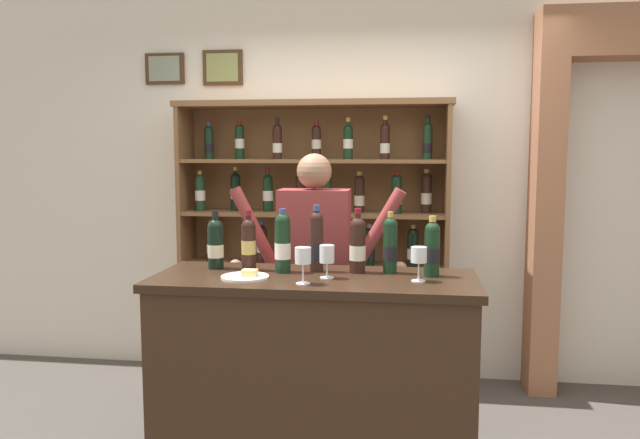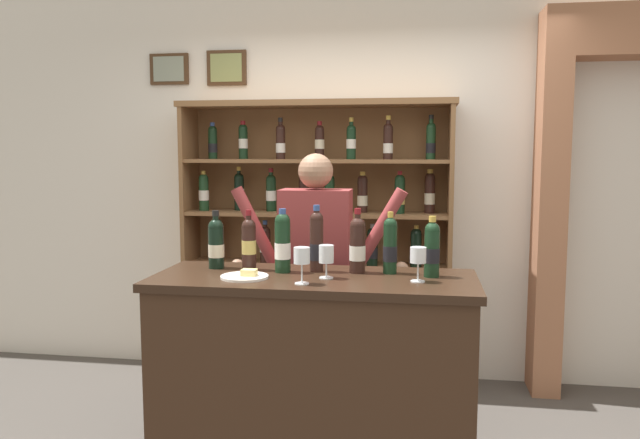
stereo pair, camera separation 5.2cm
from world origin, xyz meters
TOP-DOWN VIEW (x-y plane):
  - back_wall at (-0.00, 1.66)m, footprint 12.00×0.19m
  - wine_shelf at (-0.40, 1.42)m, footprint 1.91×0.36m
  - archway_doorway at (1.75, 1.53)m, footprint 1.33×0.45m
  - tasting_counter at (-0.18, -0.00)m, footprint 1.55×0.61m
  - shopkeeper at (-0.26, 0.57)m, footprint 1.03×0.22m
  - tasting_bottle_super_tuscan at (-0.71, 0.13)m, footprint 0.08×0.08m
  - tasting_bottle_bianco at (-0.53, 0.11)m, footprint 0.07×0.07m
  - tasting_bottle_chianti at (-0.35, 0.08)m, footprint 0.08×0.08m
  - tasting_bottle_rosso at (-0.19, 0.12)m, footprint 0.07×0.07m
  - tasting_bottle_prosecco at (0.02, 0.12)m, footprint 0.08×0.08m
  - tasting_bottle_riserva at (0.18, 0.13)m, footprint 0.07×0.07m
  - tasting_bottle_grappa at (0.38, 0.08)m, footprint 0.07×0.07m
  - wine_glass_left at (-0.11, -0.04)m, footprint 0.07×0.07m
  - wine_glass_center at (-0.20, -0.18)m, footprint 0.07×0.07m
  - wine_glass_right at (0.31, -0.05)m, footprint 0.07×0.07m
  - cheese_plate at (-0.49, -0.09)m, footprint 0.23×0.23m

SIDE VIEW (x-z plane):
  - tasting_counter at x=-0.18m, z-range 0.00..1.05m
  - shopkeeper at x=-0.26m, z-range 0.19..1.82m
  - cheese_plate at x=-0.49m, z-range 1.04..1.08m
  - wine_shelf at x=-0.40m, z-range 0.07..2.06m
  - wine_glass_left at x=-0.11m, z-range 1.08..1.24m
  - wine_glass_right at x=0.31m, z-range 1.09..1.25m
  - wine_glass_center at x=-0.20m, z-range 1.09..1.26m
  - tasting_bottle_super_tuscan at x=-0.71m, z-range 1.03..1.33m
  - tasting_bottle_grappa at x=0.38m, z-range 1.04..1.33m
  - tasting_bottle_bianco at x=-0.53m, z-range 1.03..1.34m
  - tasting_bottle_riserva at x=0.18m, z-range 1.04..1.34m
  - tasting_bottle_prosecco at x=0.02m, z-range 1.03..1.35m
  - tasting_bottle_chianti at x=-0.35m, z-range 1.04..1.36m
  - tasting_bottle_rosso at x=-0.19m, z-range 1.03..1.37m
  - archway_doorway at x=1.75m, z-range 0.16..2.72m
  - back_wall at x=0.00m, z-range 0.00..3.16m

